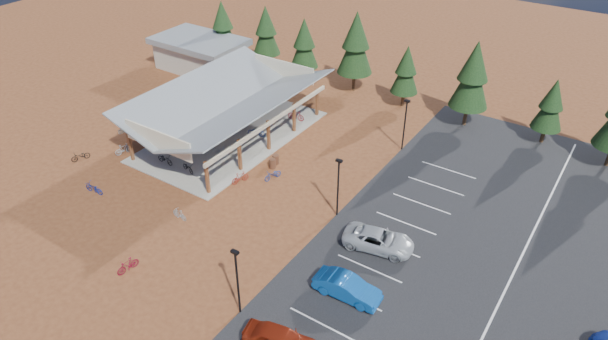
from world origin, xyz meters
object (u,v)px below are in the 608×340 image
Objects in this scene: outbuilding at (200,53)px; bike_13 at (179,214)px; bike_pavilion at (229,101)px; car_2 at (379,240)px; bike_1 at (196,140)px; lamp_post_1 at (338,184)px; car_1 at (347,288)px; lamp_post_0 at (237,278)px; bike_14 at (273,175)px; bike_8 at (80,156)px; bike_0 at (165,159)px; car_0 at (281,340)px; lamp_post_2 at (405,122)px; bike_5 at (220,150)px; bike_11 at (128,265)px; bike_6 at (256,132)px; bike_9 at (124,149)px; bike_2 at (225,109)px; bike_3 at (255,96)px; bike_10 at (94,188)px; bike_15 at (240,178)px; trash_bin_1 at (276,159)px; trash_bin_0 at (272,163)px; bike_4 at (188,167)px; bike_7 at (296,115)px.

bike_13 is at bearing -50.65° from outbuilding.
car_2 is at bearing -18.98° from bike_pavilion.
bike_1 is 11.28m from bike_13.
lamp_post_1 is 1.14× the size of car_1.
lamp_post_0 is 2.96× the size of bike_14.
bike_8 is 1.14× the size of bike_13.
bike_0 is 0.39× the size of car_0.
car_2 is at bearing 29.07° from bike_8.
bike_1 is 0.32× the size of car_0.
lamp_post_1 is 1.00× the size of lamp_post_2.
bike_13 is at bearing -124.68° from bike_0.
bike_5 reaches higher than bike_11.
bike_6 is 1.07× the size of bike_9.
bike_6 is (5.71, -2.05, 0.02)m from bike_2.
bike_10 is at bearing 177.91° from bike_3.
bike_15 is at bearing -147.55° from bike_3.
lamp_post_0 is 1.00× the size of lamp_post_1.
bike_11 is at bearing -91.14° from trash_bin_1.
bike_1 is at bearing -174.09° from trash_bin_0.
car_2 is (18.49, 0.36, 0.23)m from bike_4.
bike_15 is (9.40, -9.05, -0.04)m from bike_2.
bike_8 is at bearing 120.67° from bike_6.
bike_5 is at bearing 38.25° from car_0.
bike_2 is 0.38× the size of car_1.
bike_3 is 0.92× the size of bike_15.
bike_13 is 0.32× the size of car_0.
trash_bin_1 is 8.40m from bike_1.
bike_10 reaches higher than trash_bin_0.
lamp_post_0 reaches higher than bike_5.
trash_bin_1 is at bearing 49.13° from car_1.
bike_pavilion is 10.92× the size of bike_6.
bike_6 is 0.96× the size of bike_7.
lamp_post_0 and lamp_post_2 have the same top height.
car_1 is at bearing -36.40° from trash_bin_0.
car_2 is at bearing -27.86° from outbuilding.
bike_7 reaches higher than bike_10.
lamp_post_2 is 12.33m from trash_bin_1.
lamp_post_1 is 2.96× the size of bike_14.
bike_13 is (-1.17, 6.17, -0.07)m from bike_11.
car_0 reaches higher than bike_15.
bike_13 is (-9.96, -7.22, -2.53)m from lamp_post_1.
bike_11 is 12.68m from bike_15.
bike_10 is (-18.34, -20.67, -2.49)m from lamp_post_2.
car_2 is at bearing -134.96° from bike_7.
bike_0 is 9.28m from bike_6.
bike_7 is 0.36× the size of car_2.
car_2 is at bearing -20.76° from lamp_post_1.
trash_bin_0 is 0.53× the size of bike_11.
lamp_post_1 is 12.56m from bike_13.
bike_10 reaches higher than bike_8.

